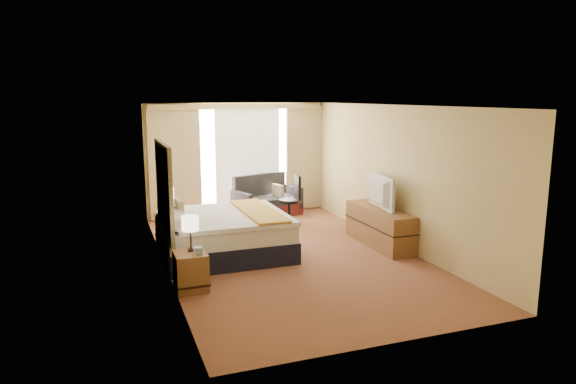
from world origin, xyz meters
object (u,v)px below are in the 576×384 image
object	(u,v)px
bed	(223,234)
lamp_left	(190,224)
floor_lamp	(160,178)
media_dresser	(379,227)
loveseat	(266,202)
desk_chair	(292,202)
television	(376,192)
nightstand_right	(169,229)
lamp_right	(167,194)
nightstand_left	(191,271)

from	to	relation	value
bed	lamp_left	distance (m)	1.68
floor_lamp	media_dresser	bearing A→B (deg)	-31.66
bed	loveseat	xyz separation A→B (m)	(1.64, 2.65, -0.07)
media_dresser	floor_lamp	distance (m)	4.45
floor_lamp	desk_chair	size ratio (longest dim) A/B	1.51
desk_chair	television	bearing A→B (deg)	-57.15
nightstand_right	lamp_right	world-z (taller)	lamp_right
nightstand_left	nightstand_right	xyz separation A→B (m)	(0.00, 2.50, 0.00)
nightstand_right	lamp_left	world-z (taller)	lamp_left
loveseat	television	size ratio (longest dim) A/B	1.57
nightstand_right	desk_chair	xyz separation A→B (m)	(2.73, 0.64, 0.20)
desk_chair	lamp_right	bearing A→B (deg)	-158.23
nightstand_left	bed	distance (m)	1.66
media_dresser	television	world-z (taller)	television
loveseat	floor_lamp	size ratio (longest dim) A/B	1.04
television	bed	bearing A→B (deg)	90.90
loveseat	nightstand_left	bearing A→B (deg)	-137.38
nightstand_left	bed	bearing A→B (deg)	60.69
desk_chair	floor_lamp	bearing A→B (deg)	-176.03
floor_lamp	lamp_left	size ratio (longest dim) A/B	3.11
media_dresser	lamp_left	distance (m)	3.85
bed	desk_chair	world-z (taller)	desk_chair
nightstand_right	media_dresser	distance (m)	3.97
lamp_left	television	distance (m)	3.77
floor_lamp	television	bearing A→B (deg)	-31.13
nightstand_left	nightstand_right	distance (m)	2.50
television	lamp_right	bearing A→B (deg)	76.75
bed	lamp_left	world-z (taller)	lamp_left
nightstand_left	floor_lamp	xyz separation A→B (m)	(-0.03, 3.35, 0.87)
television	nightstand_right	bearing A→B (deg)	76.58
lamp_left	television	world-z (taller)	television
nightstand_right	loveseat	distance (m)	2.92
nightstand_right	bed	bearing A→B (deg)	-52.65
nightstand_right	lamp_right	distance (m)	0.68
bed	desk_chair	xyz separation A→B (m)	(1.92, 1.70, 0.09)
floor_lamp	lamp_left	distance (m)	3.28
nightstand_left	lamp_left	world-z (taller)	lamp_left
nightstand_left	media_dresser	distance (m)	3.85
bed	floor_lamp	bearing A→B (deg)	113.71
loveseat	lamp_right	xyz separation A→B (m)	(-2.44, -1.61, 0.65)
nightstand_right	bed	size ratio (longest dim) A/B	0.26
floor_lamp	desk_chair	bearing A→B (deg)	-4.32
lamp_left	television	size ratio (longest dim) A/B	0.49
bed	floor_lamp	distance (m)	2.22
media_dresser	bed	bearing A→B (deg)	172.31
nightstand_right	television	bearing A→B (deg)	-20.61
loveseat	nightstand_right	bearing A→B (deg)	-163.43
lamp_right	television	size ratio (longest dim) A/B	0.49
lamp_left	lamp_right	xyz separation A→B (m)	(-0.03, 2.42, 0.01)
nightstand_left	loveseat	world-z (taller)	loveseat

